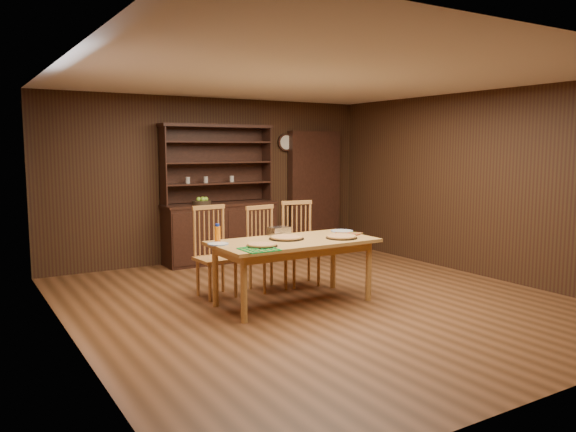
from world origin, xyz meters
TOP-DOWN VIEW (x-y plane):
  - floor at (0.00, 0.00)m, footprint 6.00×6.00m
  - room_shell at (0.00, 0.00)m, footprint 6.00×6.00m
  - china_hutch at (-0.00, 2.75)m, footprint 1.84×0.52m
  - doorway at (1.90, 2.90)m, footprint 1.00×0.18m
  - wall_clock at (1.35, 2.96)m, footprint 0.30×0.05m
  - dining_table at (-0.29, 0.07)m, footprint 1.88×0.94m
  - chair_left at (-0.94, 0.90)m, footprint 0.48×0.46m
  - chair_center at (-0.24, 0.87)m, footprint 0.48×0.46m
  - chair_right at (0.29, 0.86)m, footprint 0.53×0.51m
  - pizza_left at (-0.81, -0.11)m, footprint 0.34×0.34m
  - pizza_right at (0.26, -0.11)m, footprint 0.37×0.37m
  - pizza_center at (-0.33, 0.17)m, footprint 0.41×0.41m
  - cooling_rack at (-0.93, -0.27)m, footprint 0.38×0.38m
  - plate_left at (-1.17, 0.24)m, footprint 0.23×0.23m
  - plate_right at (0.57, 0.30)m, footprint 0.28×0.28m
  - foil_dish at (-0.25, 0.48)m, footprint 0.26×0.20m
  - juice_bottle at (-1.09, 0.42)m, footprint 0.07×0.07m
  - pot_holder_a at (0.57, 0.06)m, footprint 0.25×0.25m
  - pot_holder_b at (0.48, 0.13)m, footprint 0.28×0.28m
  - fruit_bowl at (-0.33, 2.69)m, footprint 0.29×0.29m

SIDE VIEW (x-z plane):
  - floor at x=0.00m, z-range 0.00..0.00m
  - chair_center at x=-0.24m, z-range 0.03..1.10m
  - chair_right at x=0.29m, z-range 0.03..1.14m
  - chair_left at x=-0.94m, z-range 0.04..1.14m
  - china_hutch at x=0.00m, z-range -0.49..1.68m
  - dining_table at x=-0.29m, z-range 0.29..1.04m
  - pot_holder_a at x=0.57m, z-range 0.75..0.76m
  - pot_holder_b at x=0.48m, z-range 0.75..0.76m
  - cooling_rack at x=-0.93m, z-range 0.75..0.77m
  - plate_right at x=0.57m, z-range 0.75..0.77m
  - plate_left at x=-1.17m, z-range 0.75..0.77m
  - pizza_center at x=-0.33m, z-range 0.75..0.79m
  - pizza_right at x=0.26m, z-range 0.75..0.79m
  - pizza_left at x=-0.81m, z-range 0.75..0.79m
  - foil_dish at x=-0.25m, z-range 0.75..0.85m
  - juice_bottle at x=-1.09m, z-range 0.74..0.95m
  - fruit_bowl at x=-0.33m, z-range 0.92..1.04m
  - doorway at x=1.90m, z-range 0.00..2.10m
  - room_shell at x=0.00m, z-range -1.42..4.58m
  - wall_clock at x=1.35m, z-range 1.75..2.05m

